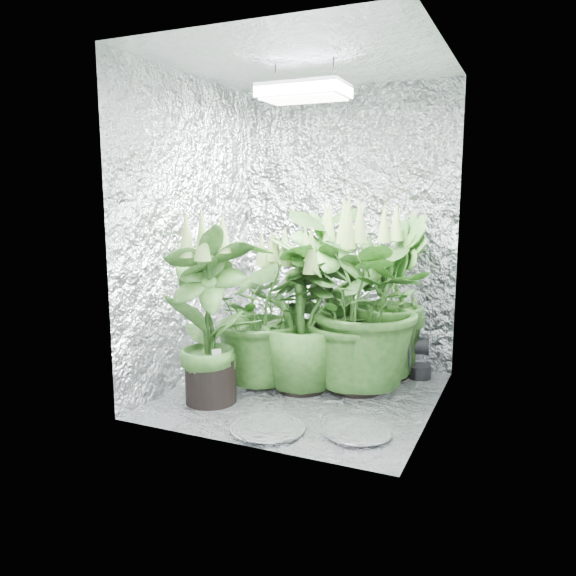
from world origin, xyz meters
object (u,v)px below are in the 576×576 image
at_px(circulation_fan, 415,354).
at_px(grow_lamp, 304,92).
at_px(plant_c, 389,298).
at_px(plant_a, 265,312).
at_px(plant_d, 301,317).
at_px(plant_f, 209,316).
at_px(plant_b, 329,299).
at_px(plant_e, 359,301).

bearing_deg(circulation_fan, grow_lamp, -142.52).
xyz_separation_m(plant_c, circulation_fan, (0.18, 0.05, -0.39)).
xyz_separation_m(grow_lamp, circulation_fan, (0.58, 0.61, -1.66)).
distance_m(plant_a, plant_d, 0.26).
distance_m(grow_lamp, plant_d, 1.35).
height_order(plant_c, plant_f, plant_c).
distance_m(plant_b, plant_d, 0.28).
bearing_deg(plant_d, plant_f, -134.69).
bearing_deg(plant_b, plant_f, -126.93).
xyz_separation_m(plant_b, circulation_fan, (0.53, 0.28, -0.39)).
relative_size(plant_d, plant_e, 0.77).
bearing_deg(circulation_fan, plant_c, -175.14).
distance_m(plant_c, plant_e, 0.38).
height_order(plant_f, circulation_fan, plant_f).
bearing_deg(plant_c, plant_f, -133.03).
relative_size(grow_lamp, plant_f, 0.43).
height_order(grow_lamp, plant_e, grow_lamp).
bearing_deg(plant_f, plant_b, 53.07).
bearing_deg(plant_f, plant_d, 45.31).
xyz_separation_m(grow_lamp, plant_f, (-0.46, -0.35, -1.30)).
height_order(grow_lamp, circulation_fan, grow_lamp).
bearing_deg(plant_e, plant_d, -158.68).
height_order(plant_a, circulation_fan, plant_a).
relative_size(plant_e, plant_f, 1.19).
bearing_deg(grow_lamp, plant_a, 165.75).
bearing_deg(plant_b, circulation_fan, 28.42).
bearing_deg(plant_b, plant_a, -144.27).
distance_m(plant_a, plant_c, 0.86).
relative_size(grow_lamp, plant_c, 0.42).
relative_size(grow_lamp, plant_b, 0.42).
bearing_deg(plant_a, plant_e, 12.16).
height_order(plant_b, plant_c, plant_b).
relative_size(plant_c, plant_d, 1.12).
height_order(grow_lamp, plant_c, grow_lamp).
height_order(plant_a, plant_f, plant_f).
bearing_deg(plant_e, plant_a, -167.84).
distance_m(plant_e, plant_f, 0.93).
xyz_separation_m(grow_lamp, plant_c, (0.40, 0.57, -1.27)).
distance_m(plant_a, plant_e, 0.61).
bearing_deg(plant_c, plant_d, -131.55).
height_order(grow_lamp, plant_f, grow_lamp).
distance_m(plant_b, plant_f, 0.85).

